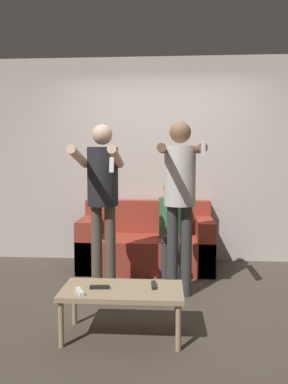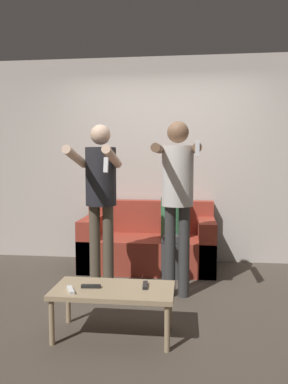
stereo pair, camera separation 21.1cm
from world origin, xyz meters
name	(u,v)px [view 2 (the right image)]	position (x,y,z in m)	size (l,w,h in m)	color
ground_plane	(152,302)	(0.00, 0.00, 0.00)	(14.00, 14.00, 0.00)	#4C4238
wall_back	(163,160)	(0.00, 1.55, 1.35)	(6.40, 0.06, 2.70)	beige
couch	(148,245)	(-0.15, 1.13, 0.29)	(1.63, 0.76, 0.82)	#9E3828
person_standing_left	(100,189)	(-0.53, 0.17, 1.07)	(0.43, 0.73, 1.71)	brown
person_standing_right	(177,188)	(0.23, 0.17, 1.09)	(0.43, 0.70, 1.73)	#383838
person_seated	(172,223)	(0.15, 0.99, 0.60)	(0.29, 0.52, 1.12)	#383838
coffee_table	(113,293)	(-0.23, -0.72, 0.34)	(0.93, 0.47, 0.38)	tan
remote_near	(71,290)	(-0.54, -0.83, 0.39)	(0.10, 0.15, 0.02)	white
remote_mid	(91,286)	(-0.41, -0.73, 0.39)	(0.15, 0.05, 0.02)	black
remote_far	(145,285)	(0.01, -0.66, 0.39)	(0.05, 0.15, 0.02)	black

